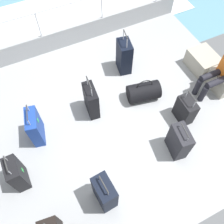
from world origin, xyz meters
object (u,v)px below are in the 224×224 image
(suitcase_5, at_px, (105,193))
(duffel_bag, at_px, (144,92))
(suitcase_4, at_px, (185,110))
(suitcase_6, at_px, (17,174))
(cargo_crate_0, at_px, (203,61))
(suitcase_2, at_px, (35,127))
(suitcase_1, at_px, (124,57))
(passenger_seated, at_px, (223,71))
(cargo_crate_1, at_px, (223,80))
(suitcase_3, at_px, (179,142))
(suitcase_0, at_px, (91,101))

(suitcase_5, height_order, duffel_bag, suitcase_5)
(suitcase_4, height_order, suitcase_6, suitcase_6)
(cargo_crate_0, bearing_deg, duffel_bag, -84.23)
(cargo_crate_0, height_order, suitcase_2, suitcase_2)
(suitcase_1, bearing_deg, suitcase_6, -60.80)
(suitcase_4, bearing_deg, passenger_seated, 106.42)
(cargo_crate_1, height_order, passenger_seated, passenger_seated)
(cargo_crate_1, bearing_deg, suitcase_6, -87.98)
(passenger_seated, relative_size, suitcase_3, 1.53)
(passenger_seated, bearing_deg, suitcase_6, -87.88)
(suitcase_1, relative_size, suitcase_6, 1.19)
(suitcase_2, bearing_deg, suitcase_3, 58.08)
(suitcase_0, relative_size, suitcase_3, 1.21)
(suitcase_1, xyz_separation_m, duffel_bag, (0.83, -0.00, -0.17))
(cargo_crate_1, distance_m, suitcase_6, 4.09)
(suitcase_1, height_order, suitcase_4, suitcase_1)
(suitcase_0, height_order, suitcase_1, suitcase_1)
(suitcase_2, relative_size, suitcase_4, 1.14)
(suitcase_0, xyz_separation_m, suitcase_1, (-0.69, 1.02, 0.03))
(suitcase_3, bearing_deg, suitcase_5, -81.11)
(cargo_crate_0, distance_m, suitcase_2, 3.57)
(suitcase_3, distance_m, suitcase_4, 0.68)
(suitcase_0, bearing_deg, suitcase_5, -16.28)
(duffel_bag, bearing_deg, suitcase_2, -91.78)
(cargo_crate_1, xyz_separation_m, duffel_bag, (-0.45, -1.54, -0.01))
(suitcase_3, bearing_deg, suitcase_1, 178.77)
(cargo_crate_1, xyz_separation_m, suitcase_6, (0.14, -4.09, 0.12))
(cargo_crate_0, xyz_separation_m, suitcase_6, (0.74, -4.05, 0.14))
(suitcase_2, bearing_deg, suitcase_0, 94.39)
(cargo_crate_0, bearing_deg, suitcase_6, -79.60)
(suitcase_1, bearing_deg, suitcase_5, -33.16)
(suitcase_6, height_order, duffel_bag, suitcase_6)
(cargo_crate_0, bearing_deg, suitcase_2, -88.60)
(cargo_crate_1, distance_m, suitcase_5, 3.17)
(suitcase_1, xyz_separation_m, suitcase_6, (1.43, -2.55, -0.04))
(suitcase_1, relative_size, suitcase_4, 1.33)
(suitcase_6, bearing_deg, suitcase_3, 76.33)
(suitcase_1, bearing_deg, passenger_seated, 46.55)
(passenger_seated, xyz_separation_m, suitcase_0, (-0.59, -2.37, -0.25))
(cargo_crate_0, bearing_deg, suitcase_5, -62.05)
(cargo_crate_1, bearing_deg, suitcase_4, -76.19)
(cargo_crate_1, distance_m, passenger_seated, 0.42)
(cargo_crate_0, bearing_deg, suitcase_3, -48.69)
(suitcase_1, bearing_deg, suitcase_2, -69.63)
(passenger_seated, bearing_deg, duffel_bag, -108.22)
(cargo_crate_0, xyz_separation_m, duffel_bag, (0.15, -1.50, 0.00))
(suitcase_0, relative_size, suitcase_1, 0.93)
(suitcase_3, bearing_deg, cargo_crate_0, 131.31)
(suitcase_0, xyz_separation_m, suitcase_3, (1.35, 0.97, -0.02))
(suitcase_2, xyz_separation_m, suitcase_4, (0.78, 2.51, -0.07))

